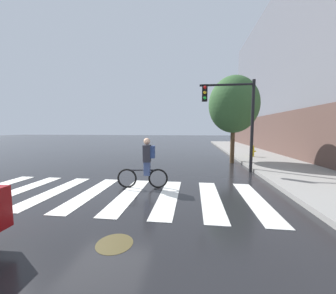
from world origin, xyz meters
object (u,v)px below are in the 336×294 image
(cyclist, at_px, (146,163))
(traffic_light_near, at_px, (234,110))
(manhole_cover, at_px, (115,244))
(fire_hydrant, at_px, (253,151))
(street_tree_near, at_px, (234,105))

(cyclist, xyz_separation_m, traffic_light_near, (3.40, 3.03, 2.02))
(cyclist, bearing_deg, manhole_cover, -86.22)
(cyclist, relative_size, fire_hydrant, 2.19)
(cyclist, bearing_deg, street_tree_near, 54.72)
(fire_hydrant, bearing_deg, cyclist, -127.19)
(traffic_light_near, xyz_separation_m, street_tree_near, (0.46, 2.42, 0.53))
(cyclist, height_order, street_tree_near, street_tree_near)
(manhole_cover, bearing_deg, street_tree_near, 67.18)
(manhole_cover, height_order, traffic_light_near, traffic_light_near)
(street_tree_near, bearing_deg, manhole_cover, -112.82)
(traffic_light_near, relative_size, street_tree_near, 0.84)
(cyclist, distance_m, fire_hydrant, 9.19)
(manhole_cover, xyz_separation_m, street_tree_near, (3.64, 8.66, 3.39))
(manhole_cover, distance_m, traffic_light_near, 7.56)
(cyclist, bearing_deg, fire_hydrant, 52.81)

